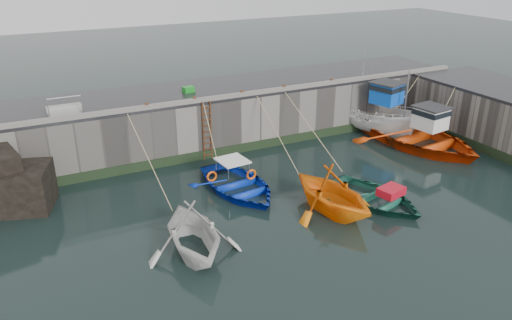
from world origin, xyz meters
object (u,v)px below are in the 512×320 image
bollard_b (194,99)px  boat_far_white (376,117)px  boat_near_blue (238,191)px  fish_crate (188,89)px  ladder (207,131)px  bollard_e (332,81)px  boat_near_blacktrim (331,211)px  bollard_c (242,93)px  boat_far_orange (419,138)px  bollard_d (284,87)px  boat_near_navy (374,202)px  boat_near_white (194,252)px  bollard_a (147,106)px

bollard_b → boat_far_white: bearing=-5.5°
boat_near_blue → fish_crate: size_ratio=8.65×
ladder → bollard_e: bearing=2.4°
boat_near_blacktrim → bollard_c: size_ratio=16.26×
boat_far_orange → bollard_c: boat_far_orange is taller
boat_near_blue → bollard_d: bollard_d is taller
boat_near_navy → fish_crate: size_ratio=7.87×
ladder → boat_near_navy: 9.46m
boat_near_blue → boat_far_orange: 11.68m
boat_near_white → bollard_b: (3.26, 8.43, 3.30)m
ladder → boat_far_white: 10.75m
ladder → bollard_d: (4.80, 0.34, 1.71)m
bollard_a → boat_near_white: bearing=-95.2°
boat_far_orange → boat_near_navy: bearing=-154.9°
boat_near_white → bollard_a: bearing=89.4°
boat_near_blue → boat_near_blacktrim: (2.78, -3.57, 0.00)m
fish_crate → bollard_a: fish_crate is taller
ladder → bollard_d: 5.11m
boat_far_orange → bollard_d: boat_far_orange is taller
ladder → boat_far_white: (10.71, -0.74, -0.59)m
boat_near_blue → bollard_a: size_ratio=18.63×
boat_near_navy → boat_near_white: bearing=167.0°
bollard_b → bollard_e: (8.50, 0.00, 0.00)m
boat_near_white → boat_near_blue: bearing=51.7°
bollard_d → bollard_c: bearing=180.0°
boat_near_blacktrim → bollard_c: bearing=85.6°
ladder → fish_crate: size_ratio=5.31×
boat_near_white → boat_near_navy: (8.60, 0.12, 0.00)m
ladder → bollard_b: bollard_b is taller
boat_near_navy → boat_far_orange: boat_far_orange is taller
boat_near_navy → bollard_e: size_ratio=16.96×
boat_far_white → bollard_b: size_ratio=23.20×
boat_far_white → boat_far_orange: size_ratio=0.78×
bollard_b → bollard_d: 5.30m
fish_crate → bollard_d: bearing=-31.2°
boat_far_orange → bollard_a: (-14.50, 3.95, 2.79)m
boat_far_orange → ladder: bearing=154.5°
boat_near_navy → fish_crate: fish_crate is taller
boat_far_white → boat_near_white: bearing=-169.7°
ladder → boat_near_navy: (4.83, -7.98, -1.59)m
boat_far_orange → bollard_a: bearing=156.7°
boat_near_blacktrim → bollard_e: 10.26m
ladder → bollard_e: bollard_e is taller
bollard_a → bollard_d: bearing=0.0°
boat_near_blue → boat_far_white: boat_far_white is taller
boat_near_blacktrim → fish_crate: fish_crate is taller
boat_far_white → bollard_d: 6.43m
boat_far_white → bollard_d: boat_far_white is taller
boat_near_white → boat_far_white: bearing=31.5°
fish_crate → bollard_e: bearing=-23.1°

